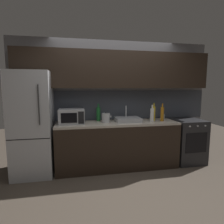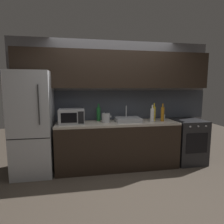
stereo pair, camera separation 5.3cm
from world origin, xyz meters
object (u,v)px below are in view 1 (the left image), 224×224
(mug_clear, at_px, (163,117))
(wine_bottle_amber, at_px, (162,114))
(wine_bottle_white, at_px, (152,115))
(refrigerator, at_px, (33,124))
(wine_bottle_green, at_px, (98,114))
(wine_bottle_yellow, at_px, (154,113))
(oven_range, at_px, (187,141))
(kettle, at_px, (106,118))
(microwave, at_px, (72,116))

(mug_clear, bearing_deg, wine_bottle_amber, -118.45)
(wine_bottle_white, bearing_deg, refrigerator, 177.62)
(wine_bottle_amber, bearing_deg, wine_bottle_green, 168.59)
(wine_bottle_yellow, bearing_deg, oven_range, -2.46)
(oven_range, bearing_deg, mug_clear, 157.93)
(wine_bottle_amber, bearing_deg, mug_clear, 61.55)
(wine_bottle_yellow, height_order, mug_clear, wine_bottle_yellow)
(refrigerator, xyz_separation_m, kettle, (1.31, 0.02, 0.07))
(oven_range, relative_size, kettle, 4.47)
(wine_bottle_white, bearing_deg, wine_bottle_yellow, 54.32)
(oven_range, xyz_separation_m, wine_bottle_white, (-0.84, -0.09, 0.59))
(wine_bottle_amber, bearing_deg, oven_range, 3.60)
(wine_bottle_yellow, bearing_deg, kettle, -179.16)
(kettle, height_order, wine_bottle_white, wine_bottle_white)
(refrigerator, xyz_separation_m, wine_bottle_amber, (2.44, -0.04, 0.13))
(refrigerator, bearing_deg, microwave, 1.55)
(kettle, relative_size, wine_bottle_amber, 0.57)
(refrigerator, relative_size, wine_bottle_white, 5.53)
(kettle, xyz_separation_m, mug_clear, (1.25, 0.18, -0.04))
(kettle, relative_size, wine_bottle_yellow, 0.57)
(kettle, bearing_deg, oven_range, -0.60)
(wine_bottle_green, bearing_deg, wine_bottle_amber, -11.41)
(refrigerator, bearing_deg, wine_bottle_amber, -0.93)
(wine_bottle_yellow, xyz_separation_m, wine_bottle_green, (-1.09, 0.18, -0.01))
(oven_range, relative_size, wine_bottle_yellow, 2.53)
(oven_range, distance_m, mug_clear, 0.72)
(oven_range, height_order, microwave, microwave)
(refrigerator, distance_m, wine_bottle_white, 2.21)
(oven_range, xyz_separation_m, wine_bottle_amber, (-0.61, -0.04, 0.60))
(refrigerator, height_order, mug_clear, refrigerator)
(microwave, bearing_deg, wine_bottle_white, -4.13)
(mug_clear, bearing_deg, refrigerator, -175.69)
(wine_bottle_yellow, height_order, wine_bottle_amber, wine_bottle_yellow)
(wine_bottle_green, relative_size, mug_clear, 3.57)
(kettle, distance_m, mug_clear, 1.26)
(microwave, height_order, kettle, microwave)
(wine_bottle_white, height_order, wine_bottle_green, wine_bottle_green)
(wine_bottle_amber, distance_m, mug_clear, 0.28)
(kettle, bearing_deg, microwave, 179.86)
(mug_clear, bearing_deg, kettle, -171.96)
(kettle, xyz_separation_m, wine_bottle_white, (0.89, -0.11, 0.05))
(wine_bottle_white, xyz_separation_m, wine_bottle_green, (-1.01, 0.30, 0.01))
(wine_bottle_white, height_order, mug_clear, wine_bottle_white)
(microwave, bearing_deg, wine_bottle_yellow, 0.45)
(microwave, bearing_deg, mug_clear, 5.30)
(oven_range, xyz_separation_m, microwave, (-2.36, 0.02, 0.58))
(kettle, height_order, wine_bottle_green, wine_bottle_green)
(microwave, relative_size, wine_bottle_amber, 1.31)
(oven_range, xyz_separation_m, wine_bottle_yellow, (-0.75, 0.03, 0.60))
(mug_clear, bearing_deg, wine_bottle_green, 179.24)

